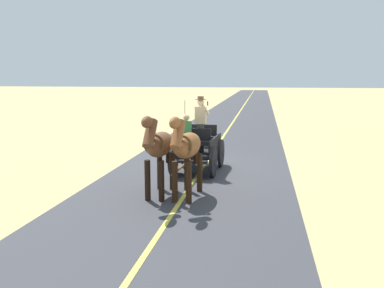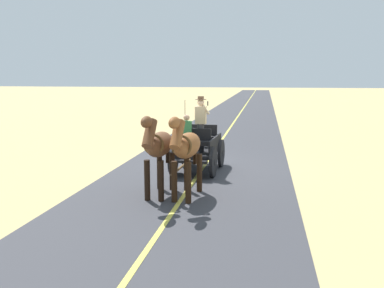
# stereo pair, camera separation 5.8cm
# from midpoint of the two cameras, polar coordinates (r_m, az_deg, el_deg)

# --- Properties ---
(ground_plane) EXTENTS (200.00, 200.00, 0.00)m
(ground_plane) POSITION_cam_midpoint_polar(r_m,az_deg,el_deg) (14.17, 1.65, -3.34)
(ground_plane) COLOR tan
(road_surface) EXTENTS (5.87, 160.00, 0.01)m
(road_surface) POSITION_cam_midpoint_polar(r_m,az_deg,el_deg) (14.17, 1.65, -3.32)
(road_surface) COLOR #38383D
(road_surface) RESTS_ON ground
(road_centre_stripe) EXTENTS (0.12, 160.00, 0.00)m
(road_centre_stripe) POSITION_cam_midpoint_polar(r_m,az_deg,el_deg) (14.17, 1.65, -3.30)
(road_centre_stripe) COLOR #DBCC4C
(road_centre_stripe) RESTS_ON road_surface
(horse_drawn_carriage) EXTENTS (1.54, 4.52, 2.50)m
(horse_drawn_carriage) POSITION_cam_midpoint_polar(r_m,az_deg,el_deg) (13.53, 0.94, -0.42)
(horse_drawn_carriage) COLOR black
(horse_drawn_carriage) RESTS_ON ground
(horse_near_side) EXTENTS (0.71, 2.14, 2.21)m
(horse_near_side) POSITION_cam_midpoint_polar(r_m,az_deg,el_deg) (10.46, -0.66, -0.53)
(horse_near_side) COLOR brown
(horse_near_side) RESTS_ON ground
(horse_off_side) EXTENTS (0.62, 2.13, 2.21)m
(horse_off_side) POSITION_cam_midpoint_polar(r_m,az_deg,el_deg) (10.66, -4.52, -0.37)
(horse_off_side) COLOR brown
(horse_off_side) RESTS_ON ground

